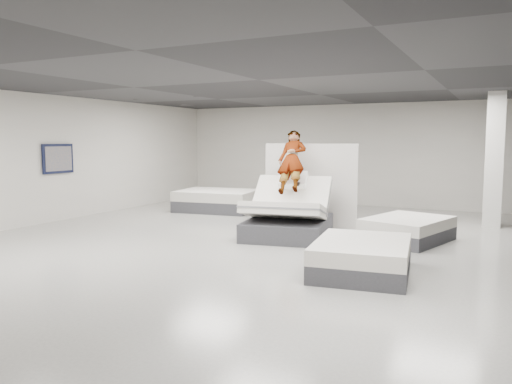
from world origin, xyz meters
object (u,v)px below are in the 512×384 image
hero_bed (288,217)px  flat_bed_left_far (217,201)px  flat_bed_right_far (407,229)px  wall_poster (58,159)px  remote (298,184)px  column (494,160)px  flat_bed_right_near (362,257)px  divider_panel (311,186)px  person (292,173)px

hero_bed → flat_bed_left_far: 4.30m
flat_bed_right_far → wall_poster: size_ratio=2.20×
wall_poster → hero_bed: bearing=7.0°
hero_bed → remote: (0.22, 0.02, 0.71)m
hero_bed → column: column is taller
flat_bed_right_far → flat_bed_right_near: bearing=-93.9°
flat_bed_left_far → flat_bed_right_far: bearing=-19.6°
flat_bed_left_far → column: (7.28, 0.61, 1.30)m
flat_bed_left_far → wall_poster: wall_poster is taller
flat_bed_right_near → column: 5.94m
wall_poster → flat_bed_right_near: bearing=-10.5°
hero_bed → flat_bed_left_far: bearing=141.9°
hero_bed → divider_panel: 1.42m
remote → person: bearing=122.2°
flat_bed_right_far → flat_bed_left_far: (-5.78, 2.06, 0.06)m
remote → flat_bed_right_near: remote is taller
person → remote: size_ratio=12.19×
person → flat_bed_left_far: bearing=134.0°
flat_bed_right_far → wall_poster: 8.65m
divider_panel → flat_bed_left_far: 3.73m
person → divider_panel: (0.08, 0.99, -0.35)m
flat_bed_right_far → flat_bed_right_near: (-0.19, -2.87, 0.01)m
hero_bed → person: person is taller
hero_bed → divider_panel: divider_panel is taller
person → column: 4.94m
divider_panel → remote: bearing=-91.4°
flat_bed_right_far → flat_bed_left_far: 6.14m
remote → divider_panel: divider_panel is taller
column → person: bearing=-143.4°
divider_panel → flat_bed_right_far: divider_panel is taller
column → flat_bed_right_far: bearing=-119.3°
remote → flat_bed_right_far: size_ratio=0.07×
hero_bed → flat_bed_right_near: (2.20, -2.27, -0.17)m
person → divider_panel: bearing=74.5°
remote → divider_panel: 1.31m
hero_bed → flat_bed_right_near: hero_bed is taller
flat_bed_left_far → person: bearing=-35.1°
remote → flat_bed_right_far: 2.42m
flat_bed_right_far → wall_poster: (-8.43, -1.33, 1.35)m
flat_bed_left_far → column: 7.42m
column → remote: bearing=-138.6°
person → column: (3.96, 2.94, 0.25)m
hero_bed → column: size_ratio=0.77×
column → wall_poster: bearing=-158.1°
hero_bed → column: (3.90, 3.26, 1.17)m
flat_bed_right_far → column: bearing=60.7°
remote → column: bearing=30.5°
flat_bed_left_far → wall_poster: (-2.65, -3.39, 1.30)m
person → wall_poster: bearing=179.1°
person → column: size_ratio=0.53×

